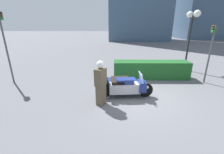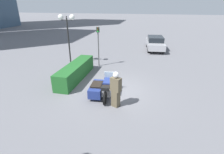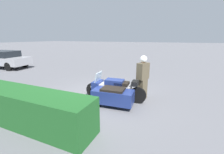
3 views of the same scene
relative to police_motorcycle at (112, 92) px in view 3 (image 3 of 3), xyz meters
name	(u,v)px [view 3 (image 3 of 3)]	position (x,y,z in m)	size (l,w,h in m)	color
ground_plane	(101,97)	(0.66, -0.38, -0.47)	(160.00, 160.00, 0.00)	slate
police_motorcycle	(112,92)	(0.00, 0.00, 0.00)	(2.62, 1.28, 1.16)	black
officer_rider	(143,76)	(-1.01, -0.98, 0.51)	(0.49, 0.59, 1.87)	brown
hedge_bush_curbside	(25,107)	(1.81, 2.40, 0.06)	(4.58, 0.98, 1.06)	#1E5623
parked_car_background	(4,59)	(11.37, -2.93, 0.32)	(4.56, 2.13, 1.48)	#9E9EA3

